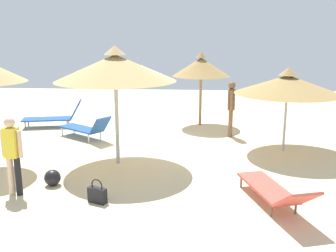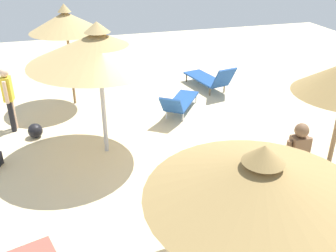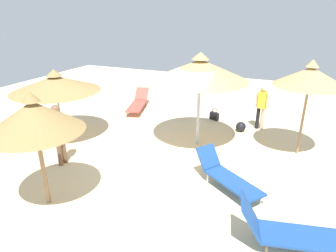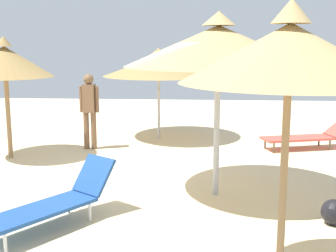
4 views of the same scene
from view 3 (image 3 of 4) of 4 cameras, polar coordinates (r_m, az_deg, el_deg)
The scene contains 12 objects.
ground at distance 9.02m, azimuth -1.00°, elevation -5.98°, with size 24.00×24.00×0.10m, color beige.
parasol_umbrella_far_left at distance 9.08m, azimuth 6.25°, elevation 10.82°, with size 3.00×3.00×2.98m.
parasol_umbrella_front at distance 10.33m, azimuth -21.12°, elevation 7.74°, with size 2.89×2.89×2.37m.
parasol_umbrella_back at distance 6.60m, azimuth -24.69°, elevation 1.65°, with size 2.03×2.03×2.64m.
parasol_umbrella_center at distance 9.23m, azimuth 26.02°, elevation 8.67°, with size 2.02×2.02×2.88m.
lounge_chair_near_left at distance 7.42m, azimuth 11.25°, elevation -9.37°, with size 1.58×1.93×0.82m.
lounge_chair_far_right at distance 13.06m, azimuth -5.84°, elevation 4.63°, with size 2.37×1.20×0.74m.
lounge_chair_near_right at distance 6.07m, azimuth 22.63°, elevation -18.39°, with size 1.08×2.16×0.97m.
person_standing_edge at distance 11.17m, azimuth 17.80°, elevation 3.99°, with size 0.25×0.46×1.65m.
person_standing_far_left at distance 8.62m, azimuth -20.55°, elevation -0.89°, with size 0.47×0.24×1.78m.
handbag at distance 11.94m, azimuth 9.02°, elevation 2.00°, with size 0.29×0.41×0.49m.
beach_ball at distance 10.97m, azimuth 14.00°, elevation -0.13°, with size 0.36×0.36×0.36m, color black.
Camera 3 is at (7.28, 3.29, 4.14)m, focal length 31.27 mm.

